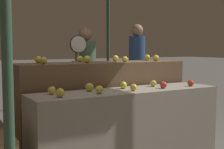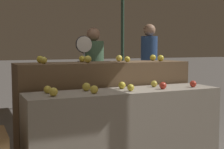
{
  "view_description": "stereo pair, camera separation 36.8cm",
  "coord_description": "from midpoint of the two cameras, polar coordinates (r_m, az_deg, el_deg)",
  "views": [
    {
      "loc": [
        -1.87,
        -2.87,
        1.3
      ],
      "look_at": [
        -0.03,
        0.3,
        0.98
      ],
      "focal_mm": 50.0,
      "sensor_mm": 36.0,
      "label": 1
    },
    {
      "loc": [
        -1.54,
        -3.04,
        1.3
      ],
      "look_at": [
        -0.03,
        0.3,
        0.98
      ],
      "focal_mm": 50.0,
      "sensor_mm": 36.0,
      "label": 2
    }
  ],
  "objects": [
    {
      "name": "display_counter_front",
      "position": [
        3.53,
        -0.13,
        -9.53
      ],
      "size": [
        2.21,
        0.55,
        0.83
      ],
      "primitive_type": "cube",
      "color": "gray",
      "rests_on": "ground_plane"
    },
    {
      "name": "display_counter_back",
      "position": [
        4.01,
        -4.43,
        -5.68
      ],
      "size": [
        2.21,
        0.55,
        1.11
      ],
      "primitive_type": "cube",
      "color": "brown",
      "rests_on": "ground_plane"
    },
    {
      "name": "apple_front_0",
      "position": [
        3.01,
        -12.95,
        -3.29
      ],
      "size": [
        0.09,
        0.09,
        0.09
      ],
      "primitive_type": "sphere",
      "color": "yellow",
      "rests_on": "display_counter_front"
    },
    {
      "name": "apple_front_1",
      "position": [
        3.16,
        -5.67,
        -2.81
      ],
      "size": [
        0.08,
        0.08,
        0.08
      ],
      "primitive_type": "sphere",
      "color": "yellow",
      "rests_on": "display_counter_front"
    },
    {
      "name": "apple_front_2",
      "position": [
        3.36,
        0.86,
        -2.39
      ],
      "size": [
        0.08,
        0.08,
        0.08
      ],
      "primitive_type": "sphere",
      "color": "gold",
      "rests_on": "display_counter_front"
    },
    {
      "name": "apple_front_3",
      "position": [
        3.59,
        6.5,
        -1.92
      ],
      "size": [
        0.08,
        0.08,
        0.08
      ],
      "primitive_type": "sphere",
      "color": "red",
      "rests_on": "display_counter_front"
    },
    {
      "name": "apple_front_4",
      "position": [
        3.85,
        11.58,
        -1.54
      ],
      "size": [
        0.08,
        0.08,
        0.08
      ],
      "primitive_type": "sphere",
      "color": "red",
      "rests_on": "display_counter_front"
    },
    {
      "name": "apple_front_5",
      "position": [
        3.21,
        -14.22,
        -2.87
      ],
      "size": [
        0.08,
        0.08,
        0.08
      ],
      "primitive_type": "sphere",
      "color": "yellow",
      "rests_on": "display_counter_front"
    },
    {
      "name": "apple_front_6",
      "position": [
        3.35,
        -7.3,
        -2.33
      ],
      "size": [
        0.09,
        0.09,
        0.09
      ],
      "primitive_type": "sphere",
      "color": "gold",
      "rests_on": "display_counter_front"
    },
    {
      "name": "apple_front_7",
      "position": [
        3.54,
        -0.89,
        -1.98
      ],
      "size": [
        0.08,
        0.08,
        0.08
      ],
      "primitive_type": "sphere",
      "color": "gold",
      "rests_on": "display_counter_front"
    },
    {
      "name": "apple_front_8",
      "position": [
        3.75,
        4.79,
        -1.63
      ],
      "size": [
        0.08,
        0.08,
        0.08
      ],
      "primitive_type": "sphere",
      "color": "gold",
      "rests_on": "display_counter_front"
    },
    {
      "name": "apple_back_0",
      "position": [
        3.57,
        -15.31,
        2.47
      ],
      "size": [
        0.08,
        0.08,
        0.08
      ],
      "primitive_type": "sphere",
      "color": "gold",
      "rests_on": "display_counter_back"
    },
    {
      "name": "apple_back_1",
      "position": [
        3.74,
        -7.4,
        2.77
      ],
      "size": [
        0.09,
        0.09,
        0.09
      ],
      "primitive_type": "sphere",
      "color": "gold",
      "rests_on": "display_counter_back"
    },
    {
      "name": "apple_back_2",
      "position": [
        3.97,
        -0.27,
        2.82
      ],
      "size": [
        0.07,
        0.07,
        0.07
      ],
      "primitive_type": "sphere",
      "color": "gold",
      "rests_on": "display_counter_back"
    },
    {
      "name": "apple_back_3",
      "position": [
        4.26,
        5.6,
        3.02
      ],
      "size": [
        0.09,
        0.09,
        0.09
      ],
      "primitive_type": "sphere",
      "color": "gold",
      "rests_on": "display_counter_back"
    },
    {
      "name": "apple_back_4",
      "position": [
        3.79,
        -16.05,
        2.63
      ],
      "size": [
        0.09,
        0.09,
        0.09
      ],
      "primitive_type": "sphere",
      "color": "gold",
      "rests_on": "display_counter_back"
    },
    {
      "name": "apple_back_5",
      "position": [
        3.95,
        -8.58,
        2.81
      ],
      "size": [
        0.08,
        0.08,
        0.08
      ],
      "primitive_type": "sphere",
      "color": "gold",
      "rests_on": "display_counter_back"
    },
    {
      "name": "apple_back_6",
      "position": [
        4.16,
        -1.9,
        2.99
      ],
      "size": [
        0.08,
        0.08,
        0.08
      ],
      "primitive_type": "sphere",
      "color": "yellow",
      "rests_on": "display_counter_back"
    },
    {
      "name": "apple_back_7",
      "position": [
        4.45,
        4.1,
        3.11
      ],
      "size": [
        0.09,
        0.09,
        0.09
      ],
      "primitive_type": "sphere",
      "color": "gold",
      "rests_on": "display_counter_back"
    },
    {
      "name": "produce_scale",
      "position": [
        4.5,
        -8.53,
        1.73
      ],
      "size": [
        0.25,
        0.2,
        1.46
      ],
      "color": "#99999E",
      "rests_on": "ground_plane"
    },
    {
      "name": "person_vendor_at_scale",
      "position": [
        4.94,
        -7.01,
        0.71
      ],
      "size": [
        0.39,
        0.39,
        1.61
      ],
      "rotation": [
        0.0,
        0.0,
        2.94
      ],
      "color": "#2D2D38",
      "rests_on": "ground_plane"
    },
    {
      "name": "person_customer_left",
      "position": [
        5.94,
        2.81,
        2.31
      ],
      "size": [
        0.42,
        0.42,
        1.74
      ],
      "rotation": [
        0.0,
        0.0,
        3.66
      ],
      "color": "#2D2D38",
      "rests_on": "ground_plane"
    }
  ]
}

